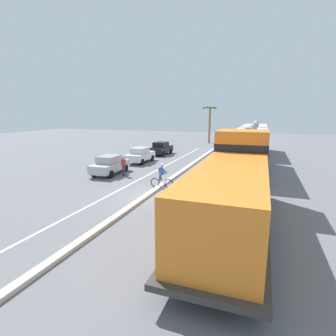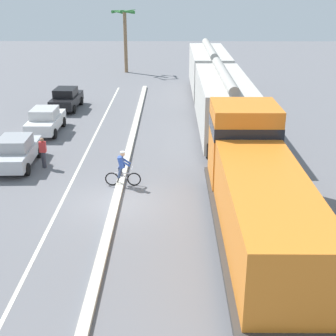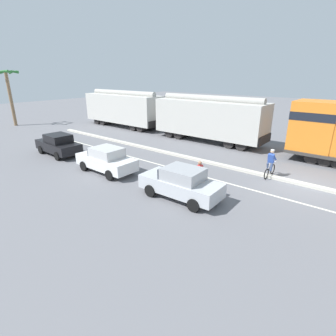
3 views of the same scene
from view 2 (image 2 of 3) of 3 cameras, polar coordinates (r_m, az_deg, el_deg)
ground_plane at (r=20.69m, az=-6.37°, el=-4.21°), size 120.00×120.00×0.00m
median_curb at (r=26.16m, az=-4.93°, el=1.71°), size 0.36×36.00×0.16m
lane_stripe at (r=26.52m, az=-10.09°, el=1.55°), size 0.14×36.00×0.01m
locomotive at (r=17.62m, az=10.65°, el=-2.83°), size 3.10×11.61×4.20m
hopper_car_lead at (r=28.94m, az=6.69°, el=7.74°), size 2.90×10.60×4.18m
hopper_car_middle at (r=40.24m, az=4.98°, el=11.75°), size 2.90×10.60×4.18m
parked_car_silver at (r=25.53m, az=-18.00°, el=1.92°), size 1.94×4.25×1.62m
parked_car_white at (r=30.92m, az=-14.70°, el=5.66°), size 1.84×4.20×1.62m
parked_car_black at (r=36.50m, az=-12.28°, el=8.28°), size 1.94×4.25×1.62m
cyclist at (r=22.04m, az=-5.60°, el=-0.19°), size 1.71×0.48×1.71m
palm_tree_near at (r=50.71m, az=-5.25°, el=16.85°), size 2.68×2.74×6.55m
pedestrian_by_cars at (r=24.95m, az=-14.98°, el=1.88°), size 0.34×0.22×1.62m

